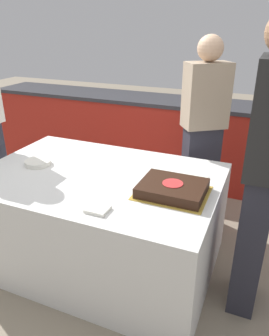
% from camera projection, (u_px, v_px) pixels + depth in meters
% --- Properties ---
extents(ground_plane, '(14.00, 14.00, 0.00)m').
position_uv_depth(ground_plane, '(102.00, 258.00, 2.57)').
color(ground_plane, gray).
extents(back_counter, '(4.40, 0.58, 0.92)m').
position_uv_depth(back_counter, '(168.00, 139.00, 3.76)').
color(back_counter, '#A82319').
rests_on(back_counter, ground_plane).
extents(dining_table, '(1.67, 1.13, 0.72)m').
position_uv_depth(dining_table, '(100.00, 219.00, 2.42)').
color(dining_table, silver).
rests_on(dining_table, ground_plane).
extents(cake, '(0.44, 0.36, 0.07)m').
position_uv_depth(cake, '(172.00, 188.00, 2.02)').
color(cake, gold).
rests_on(cake, dining_table).
extents(plate_stack, '(0.19, 0.19, 0.04)m').
position_uv_depth(plate_stack, '(38.00, 162.00, 2.43)').
color(plate_stack, white).
rests_on(plate_stack, dining_table).
extents(side_plate_near_cake, '(0.17, 0.17, 0.00)m').
position_uv_depth(side_plate_near_cake, '(196.00, 175.00, 2.26)').
color(side_plate_near_cake, white).
rests_on(side_plate_near_cake, dining_table).
extents(utensil_pile, '(0.12, 0.11, 0.02)m').
position_uv_depth(utensil_pile, '(98.00, 209.00, 1.84)').
color(utensil_pile, white).
rests_on(utensil_pile, dining_table).
extents(person_cutting_cake, '(0.39, 0.36, 1.62)m').
position_uv_depth(person_cutting_cake, '(203.00, 135.00, 2.69)').
color(person_cutting_cake, '#282833').
rests_on(person_cutting_cake, ground_plane).
extents(person_seated_right, '(0.21, 0.37, 1.76)m').
position_uv_depth(person_seated_right, '(263.00, 175.00, 1.82)').
color(person_seated_right, '#282833').
rests_on(person_seated_right, ground_plane).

